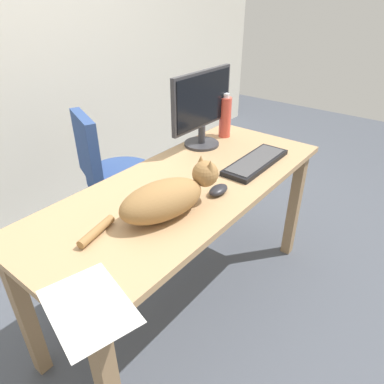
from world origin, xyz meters
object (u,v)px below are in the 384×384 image
(cat, at_px, (167,197))
(monitor, at_px, (202,106))
(computer_mouse, at_px, (218,190))
(water_bottle, at_px, (225,117))
(keyboard, at_px, (256,162))
(office_chair, at_px, (115,188))

(cat, bearing_deg, monitor, 25.91)
(monitor, height_order, computer_mouse, monitor)
(computer_mouse, xyz_separation_m, water_bottle, (0.59, 0.36, 0.10))
(water_bottle, bearing_deg, cat, -160.98)
(water_bottle, bearing_deg, computer_mouse, -148.63)
(computer_mouse, distance_m, water_bottle, 0.70)
(monitor, distance_m, water_bottle, 0.22)
(keyboard, bearing_deg, office_chair, 103.46)
(computer_mouse, relative_size, water_bottle, 0.42)
(cat, bearing_deg, office_chair, 64.30)
(office_chair, bearing_deg, water_bottle, -51.16)
(keyboard, distance_m, water_bottle, 0.43)
(cat, distance_m, computer_mouse, 0.28)
(computer_mouse, bearing_deg, cat, 165.66)
(office_chair, distance_m, water_bottle, 0.86)
(office_chair, distance_m, cat, 1.04)
(monitor, xyz_separation_m, cat, (-0.66, -0.32, -0.15))
(office_chair, height_order, keyboard, office_chair)
(office_chair, xyz_separation_m, monitor, (0.25, -0.53, 0.59))
(keyboard, distance_m, cat, 0.63)
(monitor, bearing_deg, office_chair, 115.23)
(monitor, bearing_deg, keyboard, -95.21)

